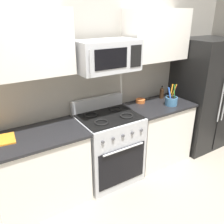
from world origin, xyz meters
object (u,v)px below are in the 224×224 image
object	(u,v)px
utensil_crock	(171,100)
range_oven	(109,147)
bottle_soy	(162,93)
prep_bowl	(140,101)
microwave	(107,56)
refrigerator	(202,95)

from	to	relation	value
utensil_crock	range_oven	bearing A→B (deg)	173.54
utensil_crock	bottle_soy	world-z (taller)	utensil_crock
bottle_soy	prep_bowl	size ratio (longest dim) A/B	1.40
range_oven	microwave	world-z (taller)	microwave
refrigerator	bottle_soy	distance (m)	0.74
prep_bowl	bottle_soy	bearing A→B (deg)	-2.95
refrigerator	prep_bowl	distance (m)	1.13
refrigerator	microwave	distance (m)	1.93
microwave	range_oven	bearing A→B (deg)	-89.95
prep_bowl	utensil_crock	bearing A→B (deg)	-44.89
range_oven	refrigerator	xyz separation A→B (m)	(1.77, -0.02, 0.41)
microwave	utensil_crock	world-z (taller)	microwave
bottle_soy	range_oven	bearing A→B (deg)	-170.50
range_oven	microwave	size ratio (longest dim) A/B	1.48
bottle_soy	microwave	bearing A→B (deg)	-171.95
bottle_soy	refrigerator	bearing A→B (deg)	-15.29
range_oven	prep_bowl	size ratio (longest dim) A/B	7.88
range_oven	bottle_soy	xyz separation A→B (m)	(1.06, 0.18, 0.52)
range_oven	prep_bowl	world-z (taller)	range_oven
bottle_soy	prep_bowl	distance (m)	0.40
range_oven	refrigerator	world-z (taller)	refrigerator
utensil_crock	microwave	bearing A→B (deg)	171.96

